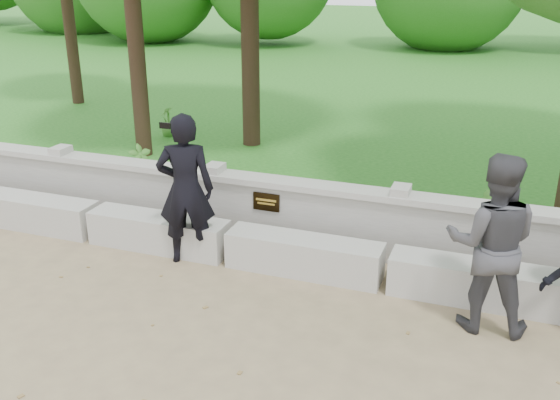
# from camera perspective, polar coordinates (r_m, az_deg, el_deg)

# --- Properties ---
(ground) EXTENTS (80.00, 80.00, 0.00)m
(ground) POSITION_cam_1_polar(r_m,az_deg,el_deg) (6.54, -11.79, -12.33)
(ground) COLOR #937F5A
(ground) RESTS_ON ground
(lawn) EXTENTS (40.00, 22.00, 0.25)m
(lawn) POSITION_cam_1_polar(r_m,az_deg,el_deg) (19.12, 10.74, 10.34)
(lawn) COLOR #1B5C17
(lawn) RESTS_ON ground
(concrete_bench) EXTENTS (11.90, 0.45, 0.45)m
(concrete_bench) POSITION_cam_1_polar(r_m,az_deg,el_deg) (7.88, -4.76, -3.97)
(concrete_bench) COLOR #B5B2AB
(concrete_bench) RESTS_ON ground
(parapet_wall) EXTENTS (12.50, 0.35, 0.90)m
(parapet_wall) POSITION_cam_1_polar(r_m,az_deg,el_deg) (8.38, -2.82, -0.60)
(parapet_wall) COLOR #AAA7A1
(parapet_wall) RESTS_ON ground
(man_main) EXTENTS (0.81, 0.75, 1.90)m
(man_main) POSITION_cam_1_polar(r_m,az_deg,el_deg) (7.66, -8.62, 0.96)
(man_main) COLOR black
(man_main) RESTS_ON ground
(visitor_left) EXTENTS (0.95, 0.76, 1.87)m
(visitor_left) POSITION_cam_1_polar(r_m,az_deg,el_deg) (6.52, 18.77, -3.80)
(visitor_left) COLOR #3A3A3E
(visitor_left) RESTS_ON ground
(shrub_a) EXTENTS (0.40, 0.43, 0.68)m
(shrub_a) POSITION_cam_1_polar(r_m,az_deg,el_deg) (9.85, -12.54, 3.04)
(shrub_a) COLOR #3F7A29
(shrub_a) RESTS_ON lawn
(shrub_b) EXTENTS (0.36, 0.39, 0.58)m
(shrub_b) POSITION_cam_1_polar(r_m,az_deg,el_deg) (8.42, 18.41, -1.04)
(shrub_b) COLOR #3F7A29
(shrub_b) RESTS_ON lawn
(shrub_d) EXTENTS (0.44, 0.45, 0.61)m
(shrub_d) POSITION_cam_1_polar(r_m,az_deg,el_deg) (12.76, -10.17, 7.13)
(shrub_d) COLOR #3F7A29
(shrub_d) RESTS_ON lawn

